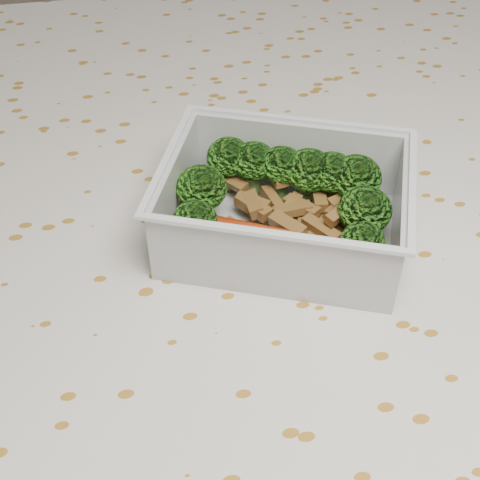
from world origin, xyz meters
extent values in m
cube|color=brown|center=(0.00, 0.00, 0.73)|extent=(1.40, 0.90, 0.04)
cube|color=silver|center=(0.00, 0.00, 0.75)|extent=(1.46, 0.96, 0.01)
cube|color=silver|center=(0.00, 0.48, 0.66)|extent=(1.46, 0.01, 0.18)
cube|color=silver|center=(0.05, 0.03, 0.76)|extent=(0.19, 0.17, 0.00)
cube|color=silver|center=(0.07, 0.09, 0.79)|extent=(0.15, 0.06, 0.05)
cube|color=silver|center=(0.02, -0.02, 0.79)|extent=(0.15, 0.06, 0.05)
cube|color=silver|center=(0.12, 0.01, 0.79)|extent=(0.05, 0.11, 0.05)
cube|color=silver|center=(-0.03, 0.06, 0.79)|extent=(0.05, 0.11, 0.05)
cube|color=silver|center=(0.07, 0.09, 0.81)|extent=(0.16, 0.07, 0.00)
cube|color=silver|center=(0.02, -0.02, 0.81)|extent=(0.16, 0.07, 0.00)
cube|color=silver|center=(0.12, 0.00, 0.81)|extent=(0.05, 0.11, 0.00)
cube|color=silver|center=(-0.03, 0.07, 0.81)|extent=(0.05, 0.11, 0.00)
cylinder|color=#608C3F|center=(0.02, 0.09, 0.77)|extent=(0.01, 0.01, 0.02)
ellipsoid|color=#3B881B|center=(0.02, 0.09, 0.79)|extent=(0.03, 0.03, 0.03)
cylinder|color=#608C3F|center=(0.03, 0.08, 0.77)|extent=(0.01, 0.01, 0.02)
ellipsoid|color=#3B881B|center=(0.03, 0.08, 0.79)|extent=(0.03, 0.03, 0.03)
cylinder|color=#608C3F|center=(0.05, 0.07, 0.77)|extent=(0.01, 0.01, 0.02)
ellipsoid|color=#3B881B|center=(0.05, 0.07, 0.79)|extent=(0.03, 0.03, 0.03)
cylinder|color=#608C3F|center=(0.07, 0.06, 0.77)|extent=(0.01, 0.01, 0.02)
ellipsoid|color=#3B881B|center=(0.07, 0.06, 0.79)|extent=(0.04, 0.04, 0.03)
cylinder|color=#608C3F|center=(0.09, 0.06, 0.77)|extent=(0.01, 0.01, 0.02)
ellipsoid|color=#3B881B|center=(0.09, 0.06, 0.79)|extent=(0.03, 0.03, 0.03)
cylinder|color=#608C3F|center=(0.10, 0.05, 0.77)|extent=(0.01, 0.01, 0.02)
ellipsoid|color=#3B881B|center=(0.10, 0.05, 0.79)|extent=(0.04, 0.04, 0.03)
cylinder|color=#608C3F|center=(-0.01, 0.06, 0.77)|extent=(0.01, 0.01, 0.02)
ellipsoid|color=#3B881B|center=(-0.01, 0.06, 0.79)|extent=(0.04, 0.04, 0.03)
cylinder|color=#608C3F|center=(0.10, 0.01, 0.77)|extent=(0.01, 0.01, 0.02)
ellipsoid|color=#3B881B|center=(0.10, 0.01, 0.79)|extent=(0.04, 0.04, 0.03)
cylinder|color=#608C3F|center=(-0.02, 0.02, 0.77)|extent=(0.01, 0.01, 0.02)
ellipsoid|color=#3B881B|center=(-0.02, 0.02, 0.79)|extent=(0.03, 0.03, 0.03)
cylinder|color=#608C3F|center=(0.08, -0.02, 0.77)|extent=(0.01, 0.01, 0.02)
ellipsoid|color=#3B881B|center=(0.08, -0.02, 0.79)|extent=(0.03, 0.03, 0.02)
cube|color=brown|center=(0.04, 0.05, 0.77)|extent=(0.01, 0.03, 0.01)
cube|color=brown|center=(0.09, 0.03, 0.77)|extent=(0.02, 0.03, 0.01)
cube|color=brown|center=(0.04, 0.03, 0.77)|extent=(0.02, 0.02, 0.01)
cube|color=brown|center=(0.06, 0.04, 0.77)|extent=(0.03, 0.03, 0.01)
cube|color=brown|center=(0.06, 0.03, 0.77)|extent=(0.01, 0.02, 0.01)
cube|color=brown|center=(0.07, 0.02, 0.77)|extent=(0.02, 0.03, 0.01)
cube|color=brown|center=(0.08, 0.05, 0.76)|extent=(0.02, 0.03, 0.01)
cube|color=brown|center=(0.05, 0.04, 0.76)|extent=(0.02, 0.03, 0.01)
cube|color=brown|center=(0.05, 0.02, 0.78)|extent=(0.02, 0.03, 0.01)
cube|color=brown|center=(0.02, 0.08, 0.78)|extent=(0.02, 0.02, 0.01)
cube|color=brown|center=(0.08, 0.02, 0.77)|extent=(0.03, 0.01, 0.01)
cube|color=brown|center=(0.03, 0.05, 0.77)|extent=(0.03, 0.02, 0.01)
cube|color=brown|center=(0.00, 0.04, 0.77)|extent=(0.02, 0.02, 0.01)
cube|color=brown|center=(0.09, 0.04, 0.78)|extent=(0.02, 0.02, 0.01)
cube|color=brown|center=(0.05, 0.04, 0.78)|extent=(0.03, 0.01, 0.01)
cube|color=brown|center=(0.08, 0.05, 0.77)|extent=(0.01, 0.03, 0.01)
cube|color=brown|center=(0.09, 0.04, 0.77)|extent=(0.03, 0.03, 0.01)
cube|color=brown|center=(0.03, 0.05, 0.78)|extent=(0.01, 0.02, 0.01)
cube|color=brown|center=(0.07, 0.02, 0.77)|extent=(0.01, 0.02, 0.01)
cube|color=brown|center=(0.03, 0.05, 0.77)|extent=(0.03, 0.03, 0.01)
cube|color=brown|center=(0.06, 0.06, 0.78)|extent=(0.03, 0.01, 0.01)
cube|color=brown|center=(0.05, 0.05, 0.77)|extent=(0.02, 0.02, 0.01)
cube|color=brown|center=(0.05, 0.04, 0.76)|extent=(0.03, 0.02, 0.01)
cube|color=brown|center=(0.07, 0.02, 0.77)|extent=(0.03, 0.02, 0.01)
cube|color=brown|center=(0.08, 0.02, 0.78)|extent=(0.03, 0.02, 0.01)
cube|color=brown|center=(0.08, 0.03, 0.77)|extent=(0.02, 0.02, 0.01)
cylinder|color=red|center=(0.04, 0.00, 0.78)|extent=(0.12, 0.08, 0.02)
sphere|color=red|center=(0.09, -0.03, 0.78)|extent=(0.02, 0.02, 0.02)
sphere|color=red|center=(-0.02, 0.03, 0.78)|extent=(0.02, 0.02, 0.02)
camera|label=1|loc=(-0.05, -0.31, 1.08)|focal=50.00mm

